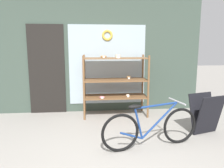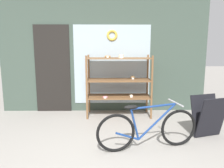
{
  "view_description": "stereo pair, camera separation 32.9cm",
  "coord_description": "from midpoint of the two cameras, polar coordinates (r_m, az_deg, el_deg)",
  "views": [
    {
      "loc": [
        -0.23,
        -2.66,
        1.59
      ],
      "look_at": [
        0.17,
        1.27,
        0.91
      ],
      "focal_mm": 35.0,
      "sensor_mm": 36.0,
      "label": 1
    },
    {
      "loc": [
        0.1,
        -2.68,
        1.59
      ],
      "look_at": [
        0.17,
        1.27,
        0.91
      ],
      "focal_mm": 35.0,
      "sensor_mm": 36.0,
      "label": 2
    }
  ],
  "objects": [
    {
      "name": "display_case",
      "position": [
        4.98,
        3.68,
        1.21
      ],
      "size": [
        1.46,
        0.58,
        1.42
      ],
      "color": "brown",
      "rests_on": "ground_plane"
    },
    {
      "name": "ground_plane",
      "position": [
        3.11,
        0.28,
        -20.99
      ],
      "size": [
        30.0,
        30.0,
        0.0
      ],
      "primitive_type": "plane",
      "color": "gray"
    },
    {
      "name": "storefront_facade",
      "position": [
        5.35,
        -0.74,
        12.74
      ],
      "size": [
        5.0,
        0.13,
        3.84
      ],
      "color": "#3D4C42",
      "rests_on": "ground_plane"
    },
    {
      "name": "sandwich_board",
      "position": [
        4.32,
        25.91,
        -7.63
      ],
      "size": [
        0.62,
        0.52,
        0.73
      ],
      "rotation": [
        0.0,
        0.0,
        0.29
      ],
      "color": "black",
      "rests_on": "ground_plane"
    },
    {
      "name": "bicycle",
      "position": [
        3.53,
        12.02,
        -11.38
      ],
      "size": [
        1.62,
        0.49,
        0.73
      ],
      "rotation": [
        0.0,
        0.0,
        0.19
      ],
      "color": "black",
      "rests_on": "ground_plane"
    }
  ]
}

